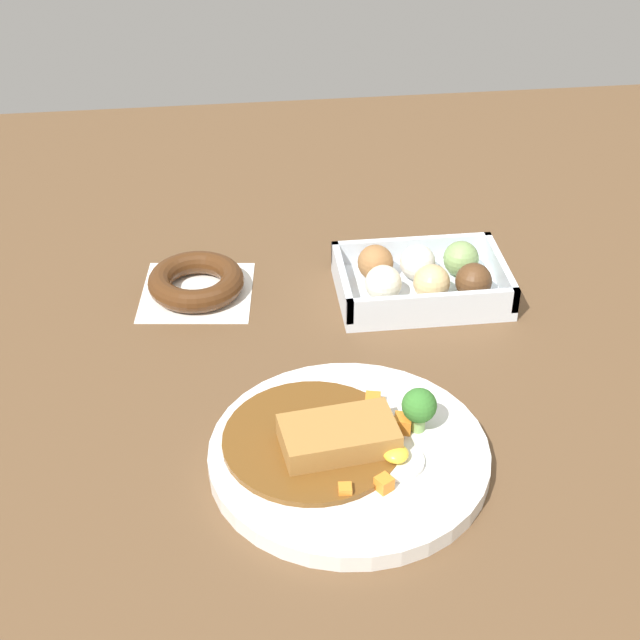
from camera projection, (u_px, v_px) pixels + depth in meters
name	position (u px, v px, depth m)	size (l,w,h in m)	color
ground_plane	(403.00, 396.00, 1.02)	(1.60, 1.60, 0.00)	brown
curry_plate	(347.00, 451.00, 0.93)	(0.27, 0.27, 0.06)	white
donut_box	(422.00, 279.00, 1.16)	(0.20, 0.13, 0.06)	silver
chocolate_ring_donut	(196.00, 282.00, 1.17)	(0.15, 0.15, 0.03)	white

